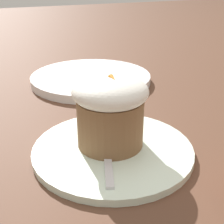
{
  "coord_description": "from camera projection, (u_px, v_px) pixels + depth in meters",
  "views": [
    {
      "loc": [
        0.35,
        -0.16,
        0.24
      ],
      "look_at": [
        -0.01,
        0.0,
        0.06
      ],
      "focal_mm": 50.0,
      "sensor_mm": 36.0,
      "label": 1
    }
  ],
  "objects": [
    {
      "name": "dessert_plate",
      "position": [
        113.0,
        150.0,
        0.45
      ],
      "size": [
        0.23,
        0.23,
        0.01
      ],
      "color": "silver",
      "rests_on": "ground_plane"
    },
    {
      "name": "side_plate",
      "position": [
        91.0,
        78.0,
        0.73
      ],
      "size": [
        0.28,
        0.28,
        0.02
      ],
      "color": "white",
      "rests_on": "ground_plane"
    },
    {
      "name": "ground_plane",
      "position": [
        113.0,
        153.0,
        0.45
      ],
      "size": [
        4.0,
        4.0,
        0.0
      ],
      "primitive_type": "plane",
      "color": "#513323"
    },
    {
      "name": "carrot_cake",
      "position": [
        112.0,
        109.0,
        0.43
      ],
      "size": [
        0.1,
        0.1,
        0.11
      ],
      "color": "brown",
      "rests_on": "dessert_plate"
    },
    {
      "name": "spoon",
      "position": [
        107.0,
        148.0,
        0.44
      ],
      "size": [
        0.12,
        0.07,
        0.01
      ],
      "color": "silver",
      "rests_on": "dessert_plate"
    }
  ]
}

